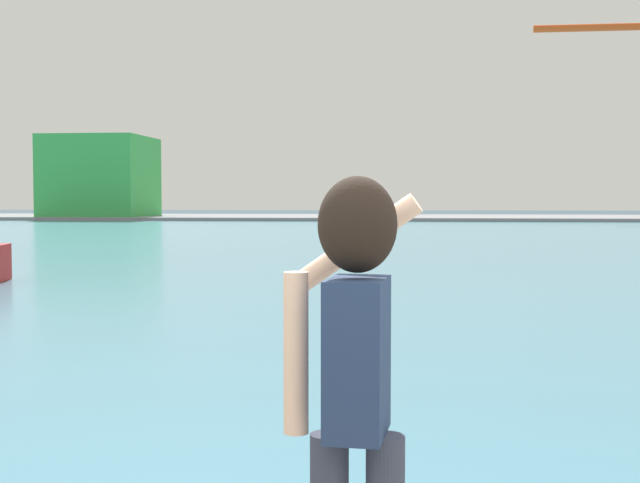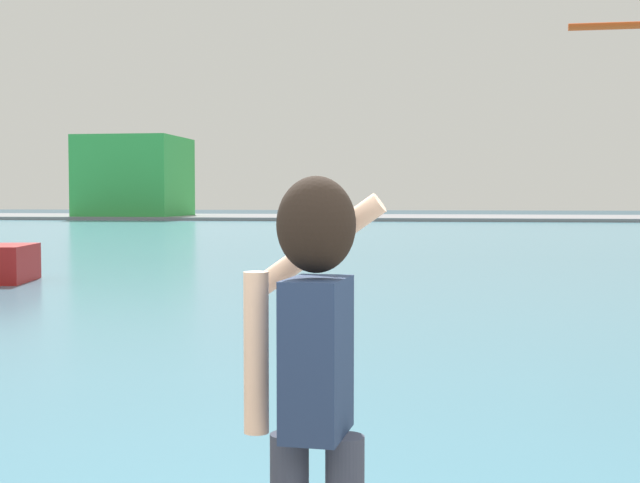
% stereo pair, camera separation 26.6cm
% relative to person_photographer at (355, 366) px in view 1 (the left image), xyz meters
% --- Properties ---
extents(ground_plane, '(220.00, 220.00, 0.00)m').
position_rel_person_photographer_xyz_m(ground_plane, '(0.39, 49.58, -1.73)').
color(ground_plane, '#334751').
extents(harbor_water, '(140.00, 100.00, 0.02)m').
position_rel_person_photographer_xyz_m(harbor_water, '(0.39, 51.58, -1.72)').
color(harbor_water, teal).
rests_on(harbor_water, ground_plane).
extents(far_shore_dock, '(140.00, 20.00, 0.36)m').
position_rel_person_photographer_xyz_m(far_shore_dock, '(0.39, 91.58, -1.55)').
color(far_shore_dock, gray).
rests_on(far_shore_dock, ground_plane).
extents(person_photographer, '(0.53, 0.56, 1.74)m').
position_rel_person_photographer_xyz_m(person_photographer, '(0.00, 0.00, 0.00)').
color(person_photographer, '#2D3342').
rests_on(person_photographer, quay_promenade).
extents(warehouse_left, '(10.27, 10.93, 8.54)m').
position_rel_person_photographer_xyz_m(warehouse_left, '(-33.39, 88.43, 2.90)').
color(warehouse_left, green).
rests_on(warehouse_left, far_shore_dock).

